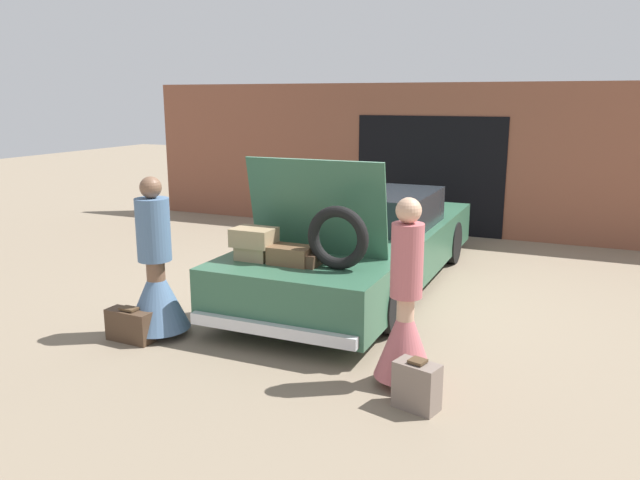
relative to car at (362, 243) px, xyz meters
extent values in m
plane|color=#7F705B|center=(0.00, 0.00, -0.58)|extent=(40.00, 40.00, 0.00)
cube|color=brown|center=(0.00, 3.73, 0.82)|extent=(12.00, 0.12, 2.80)
cube|color=black|center=(0.00, 3.66, 0.52)|extent=(2.80, 0.02, 2.20)
cube|color=#336047|center=(0.00, 0.00, -0.10)|extent=(1.94, 5.30, 0.61)
cube|color=#1E2328|center=(0.00, 0.32, 0.44)|extent=(1.71, 1.70, 0.48)
cylinder|color=black|center=(-0.90, 1.64, -0.26)|extent=(0.18, 0.65, 0.65)
cylinder|color=black|center=(0.90, 1.64, -0.26)|extent=(0.18, 0.65, 0.65)
cylinder|color=black|center=(-0.90, -1.59, -0.26)|extent=(0.18, 0.65, 0.65)
cylinder|color=black|center=(0.90, -1.59, -0.26)|extent=(0.18, 0.65, 0.65)
cube|color=silver|center=(0.00, -2.69, -0.30)|extent=(1.84, 0.10, 0.12)
cube|color=#336047|center=(0.00, -1.57, 0.75)|extent=(1.65, 0.25, 1.10)
cube|color=#9E8460|center=(-0.54, -2.03, 0.28)|extent=(0.37, 0.28, 0.16)
cube|color=brown|center=(-0.09, -2.03, 0.30)|extent=(0.46, 0.31, 0.19)
cube|color=#9E8460|center=(-0.54, -2.03, 0.46)|extent=(0.45, 0.35, 0.20)
cube|color=#473323|center=(0.00, -2.03, 0.27)|extent=(0.45, 0.28, 0.13)
torus|color=black|center=(0.45, -2.03, 0.54)|extent=(0.67, 0.12, 0.67)
cylinder|color=brown|center=(-1.39, -2.67, -0.16)|extent=(0.20, 0.20, 0.84)
cone|color=slate|center=(-1.39, -2.67, -0.12)|extent=(0.68, 0.68, 0.76)
cylinder|color=slate|center=(-1.39, -2.67, 0.59)|extent=(0.36, 0.36, 0.67)
sphere|color=brown|center=(-1.39, -2.67, 1.04)|extent=(0.23, 0.23, 0.23)
cylinder|color=tan|center=(1.39, -2.76, -0.17)|extent=(0.16, 0.16, 0.83)
cone|color=#B25B60|center=(1.39, -2.76, -0.13)|extent=(0.54, 0.54, 0.75)
cylinder|color=#B25B60|center=(1.39, -2.76, 0.57)|extent=(0.28, 0.28, 0.66)
sphere|color=tan|center=(1.39, -2.76, 1.01)|extent=(0.22, 0.22, 0.22)
cube|color=#473323|center=(-1.56, -2.93, -0.41)|extent=(0.53, 0.23, 0.34)
cube|color=#4C3823|center=(-1.56, -2.93, -0.22)|extent=(0.19, 0.13, 0.02)
cube|color=#75665B|center=(1.62, -3.16, -0.38)|extent=(0.41, 0.30, 0.40)
cube|color=#4C3823|center=(1.62, -3.16, -0.16)|extent=(0.16, 0.16, 0.02)
camera|label=1|loc=(2.79, -7.85, 1.96)|focal=35.00mm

